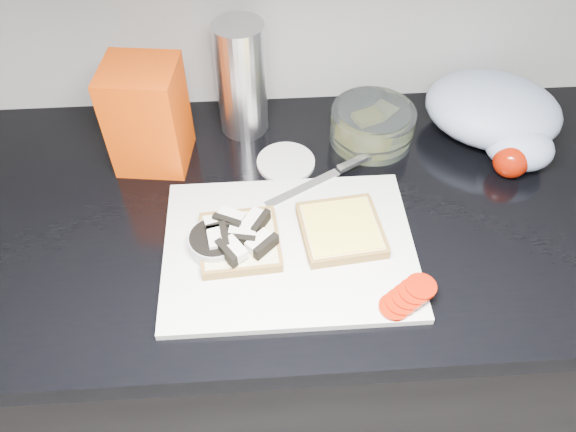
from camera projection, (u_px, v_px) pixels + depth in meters
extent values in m
cube|color=black|center=(326.00, 336.00, 1.33)|extent=(3.50, 0.60, 0.86)
cube|color=black|center=(339.00, 209.00, 0.99)|extent=(3.50, 0.64, 0.04)
cube|color=silver|center=(289.00, 248.00, 0.90)|extent=(0.40, 0.30, 0.01)
cube|color=beige|center=(240.00, 242.00, 0.89)|extent=(0.13, 0.13, 0.02)
cube|color=white|center=(218.00, 223.00, 0.90)|extent=(0.05, 0.04, 0.02)
cube|color=black|center=(218.00, 223.00, 0.90)|extent=(0.05, 0.02, 0.02)
cube|color=white|center=(231.00, 218.00, 0.90)|extent=(0.05, 0.04, 0.02)
cube|color=black|center=(231.00, 218.00, 0.90)|extent=(0.05, 0.03, 0.02)
cube|color=white|center=(254.00, 221.00, 0.90)|extent=(0.04, 0.05, 0.02)
cube|color=black|center=(254.00, 221.00, 0.90)|extent=(0.03, 0.05, 0.02)
cube|color=white|center=(216.00, 239.00, 0.87)|extent=(0.03, 0.05, 0.02)
cube|color=black|center=(216.00, 239.00, 0.87)|extent=(0.02, 0.05, 0.02)
cube|color=white|center=(242.00, 235.00, 0.88)|extent=(0.05, 0.03, 0.02)
cube|color=black|center=(242.00, 235.00, 0.88)|extent=(0.05, 0.02, 0.02)
cube|color=white|center=(260.00, 243.00, 0.87)|extent=(0.05, 0.05, 0.02)
cube|color=black|center=(260.00, 243.00, 0.87)|extent=(0.04, 0.04, 0.02)
cube|color=white|center=(234.00, 249.00, 0.85)|extent=(0.04, 0.05, 0.02)
cube|color=black|center=(234.00, 249.00, 0.85)|extent=(0.03, 0.04, 0.02)
cube|color=beige|center=(341.00, 230.00, 0.91)|extent=(0.14, 0.14, 0.02)
cube|color=#FEE24B|center=(342.00, 226.00, 0.90)|extent=(0.12, 0.12, 0.00)
cylinder|color=#9B1503|center=(394.00, 307.00, 0.82)|extent=(0.05, 0.05, 0.01)
cylinder|color=#9B1503|center=(401.00, 302.00, 0.82)|extent=(0.05, 0.05, 0.01)
cylinder|color=#9B1503|center=(408.00, 297.00, 0.82)|extent=(0.05, 0.05, 0.01)
cylinder|color=#9B1503|center=(414.00, 292.00, 0.82)|extent=(0.06, 0.06, 0.01)
cylinder|color=#9B1503|center=(421.00, 286.00, 0.83)|extent=(0.06, 0.06, 0.01)
cube|color=silver|center=(303.00, 188.00, 0.98)|extent=(0.14, 0.09, 0.00)
cube|color=silver|center=(354.00, 162.00, 1.02)|extent=(0.07, 0.05, 0.01)
cylinder|color=#AEB4B4|center=(216.00, 245.00, 0.89)|extent=(0.08, 0.08, 0.04)
cylinder|color=black|center=(215.00, 238.00, 0.87)|extent=(0.08, 0.08, 0.01)
cylinder|color=silver|center=(286.00, 162.00, 1.04)|extent=(0.12, 0.12, 0.01)
cylinder|color=silver|center=(372.00, 125.00, 1.06)|extent=(0.16, 0.16, 0.07)
cube|color=#FEE24B|center=(366.00, 129.00, 1.06)|extent=(0.06, 0.05, 0.04)
cube|color=#E7E18A|center=(380.00, 125.00, 1.09)|extent=(0.07, 0.07, 0.01)
cube|color=#E84203|center=(148.00, 116.00, 0.98)|extent=(0.14, 0.13, 0.20)
cylinder|color=silver|center=(241.00, 79.00, 1.03)|extent=(0.09, 0.09, 0.22)
ellipsoid|color=#AAB9D1|center=(493.00, 109.00, 1.06)|extent=(0.31, 0.29, 0.11)
ellipsoid|color=#AAB9D1|center=(519.00, 147.00, 1.01)|extent=(0.15, 0.14, 0.08)
sphere|color=#9B1503|center=(511.00, 160.00, 1.00)|extent=(0.06, 0.06, 0.06)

